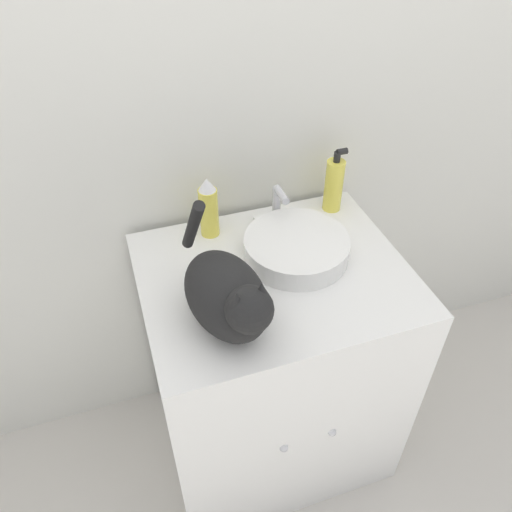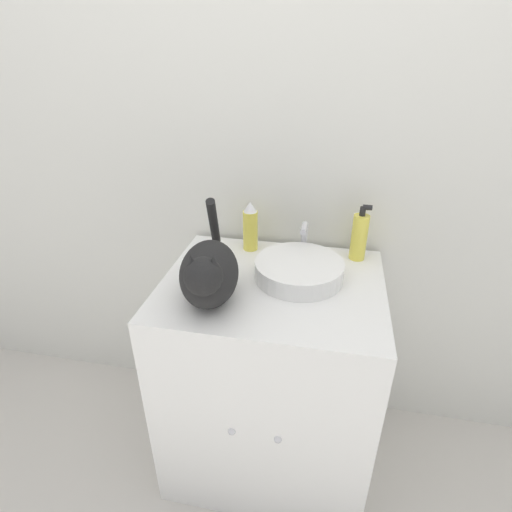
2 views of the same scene
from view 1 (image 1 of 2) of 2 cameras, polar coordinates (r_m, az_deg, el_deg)
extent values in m
plane|color=beige|center=(1.84, 4.93, -26.89)|extent=(8.00, 8.00, 0.00)
cube|color=silver|center=(1.36, -2.56, 21.58)|extent=(6.00, 0.05, 2.50)
cube|color=white|center=(1.61, 1.80, -12.46)|extent=(0.70, 0.57, 0.81)
sphere|color=silver|center=(1.42, 3.25, -21.13)|extent=(0.02, 0.02, 0.02)
sphere|color=silver|center=(1.46, 8.74, -19.37)|extent=(0.02, 0.02, 0.02)
cylinder|color=white|center=(1.35, 4.63, 1.00)|extent=(0.29, 0.29, 0.06)
cylinder|color=silver|center=(1.44, 2.33, 5.76)|extent=(0.02, 0.02, 0.12)
cylinder|color=silver|center=(1.38, 2.92, 7.01)|extent=(0.02, 0.07, 0.02)
cylinder|color=white|center=(1.46, 0.33, 3.98)|extent=(0.03, 0.03, 0.03)
cylinder|color=white|center=(1.49, 4.21, 4.75)|extent=(0.03, 0.03, 0.03)
ellipsoid|color=black|center=(1.13, -3.48, -4.51)|extent=(0.22, 0.29, 0.17)
sphere|color=black|center=(1.02, -0.77, -6.14)|extent=(0.12, 0.12, 0.10)
cone|color=black|center=(0.98, -2.24, -5.08)|extent=(0.04, 0.04, 0.04)
cone|color=black|center=(1.00, 0.64, -3.94)|extent=(0.04, 0.04, 0.04)
cylinder|color=black|center=(1.19, -7.22, 3.44)|extent=(0.05, 0.13, 0.19)
cylinder|color=#EADB4C|center=(1.51, 8.87, 7.95)|extent=(0.06, 0.06, 0.16)
cylinder|color=black|center=(1.46, 9.25, 11.11)|extent=(0.02, 0.02, 0.03)
cylinder|color=black|center=(1.46, 9.82, 11.69)|extent=(0.03, 0.02, 0.02)
cylinder|color=#EADB4C|center=(1.40, -5.40, 4.99)|extent=(0.05, 0.05, 0.15)
cone|color=white|center=(1.35, -5.65, 8.14)|extent=(0.05, 0.05, 0.04)
camera|label=2|loc=(0.58, 75.20, -15.80)|focal=28.00mm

